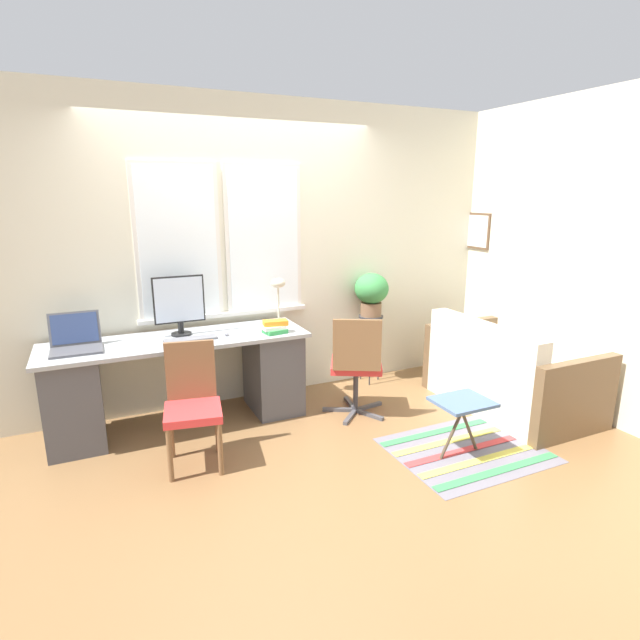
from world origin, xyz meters
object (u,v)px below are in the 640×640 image
Objects in this scene: laptop at (76,342)px; desk_chair_wooden at (192,402)px; mouse at (226,334)px; monitor at (179,304)px; couch_loveseat at (507,377)px; keyboard at (191,339)px; desk_lamp at (278,289)px; book_stack at (275,327)px; office_chair_swivel at (356,364)px; potted_plant at (372,291)px; plant_stand at (371,325)px; folding_stool at (462,406)px.

laptop reaches higher than desk_chair_wooden.
laptop is at bearing 175.19° from mouse.
desk_chair_wooden reaches higher than mouse.
couch_loveseat is at bearing -19.65° from monitor.
desk_lamp is at bearing 14.64° from keyboard.
monitor is at bearing 101.59° from keyboard.
book_stack reaches higher than keyboard.
desk_lamp is at bearing 49.50° from desk_chair_wooden.
office_chair_swivel is 2.11× the size of potted_plant.
mouse is at bearing -169.25° from plant_stand.
keyboard is 0.69m from book_stack.
office_chair_swivel reaches higher than book_stack.
folding_stool is at bearing -42.77° from mouse.
potted_plant is (1.94, 0.85, 0.48)m from desk_chair_wooden.
keyboard is at bearing -178.02° from mouse.
plant_stand is (1.54, 0.29, -0.16)m from mouse.
desk_lamp is 1.85× the size of book_stack.
laptop is at bearing 15.91° from office_chair_swivel.
desk_lamp is at bearing -175.03° from potted_plant.
desk_lamp is (0.86, 0.02, 0.05)m from monitor.
folding_stool is (1.79, -0.72, -0.07)m from desk_chair_wooden.
potted_plant reaches higher than keyboard.
keyboard is at bearing -7.20° from laptop.
book_stack is 0.98m from desk_chair_wooden.
laptop is 2.20m from office_chair_swivel.
potted_plant is at bearing 18.28° from book_stack.
plant_stand is at bearing 4.29° from laptop.
laptop is 0.51× the size of plant_stand.
plant_stand is at bearing 4.97° from desk_lamp.
potted_plant is at bearing 9.38° from keyboard.
potted_plant reaches higher than laptop.
desk_chair_wooden is (-0.11, -0.55, -0.30)m from keyboard.
laptop is at bearing -176.12° from desk_lamp.
monitor is 0.70× the size of plant_stand.
desk_lamp reaches higher than couch_loveseat.
folding_stool is at bearing -37.18° from keyboard.
laptop reaches higher than plant_stand.
desk_lamp is 0.28× the size of couch_loveseat.
book_stack reaches higher than plant_stand.
laptop is 1.62× the size of book_stack.
desk_chair_wooden reaches higher than book_stack.
laptop is at bearing 173.12° from book_stack.
monitor reaches higher than potted_plant.
book_stack is at bearing 70.67° from couch_loveseat.
couch_loveseat is at bearing -19.33° from book_stack.
folding_stool is (1.72, -1.47, -0.62)m from monitor.
book_stack is 0.25× the size of desk_chair_wooden.
folding_stool is at bearing -40.46° from monitor.
laptop is 1.03m from desk_chair_wooden.
potted_plant reaches higher than couch_loveseat.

